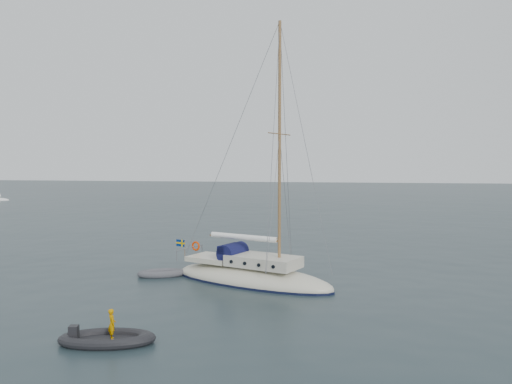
# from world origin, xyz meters

# --- Properties ---
(ground) EXTENTS (300.00, 300.00, 0.00)m
(ground) POSITION_xyz_m (0.00, 0.00, 0.00)
(ground) COLOR black
(ground) RESTS_ON ground
(sailboat) EXTENTS (9.96, 2.98, 14.19)m
(sailboat) POSITION_xyz_m (-1.12, -1.25, 1.07)
(sailboat) COLOR beige
(sailboat) RESTS_ON ground
(dinghy) EXTENTS (2.68, 1.21, 0.38)m
(dinghy) POSITION_xyz_m (-6.45, -0.71, 0.17)
(dinghy) COLOR #535459
(dinghy) RESTS_ON ground
(rib) EXTENTS (3.43, 1.56, 1.27)m
(rib) POSITION_xyz_m (-4.36, -11.14, 0.20)
(rib) COLOR black
(rib) RESTS_ON ground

